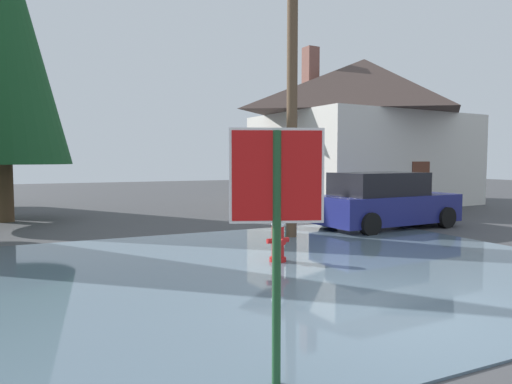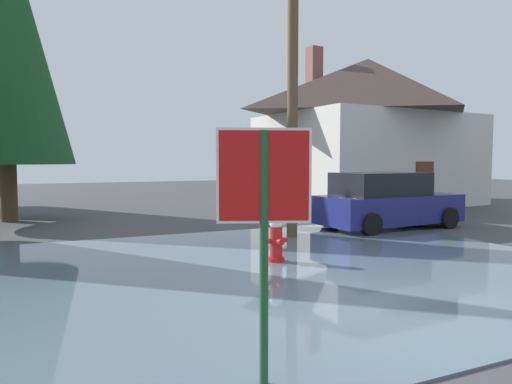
{
  "view_description": "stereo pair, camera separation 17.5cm",
  "coord_description": "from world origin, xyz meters",
  "px_view_note": "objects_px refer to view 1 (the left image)",
  "views": [
    {
      "loc": [
        -4.33,
        -4.45,
        2.05
      ],
      "look_at": [
        0.46,
        5.77,
        1.27
      ],
      "focal_mm": 32.3,
      "sensor_mm": 36.0,
      "label": 1
    },
    {
      "loc": [
        -4.17,
        -4.52,
        2.05
      ],
      "look_at": [
        0.46,
        5.77,
        1.27
      ],
      "focal_mm": 32.3,
      "sensor_mm": 36.0,
      "label": 2
    }
  ],
  "objects_px": {
    "house": "(363,129)",
    "parked_car": "(385,202)",
    "utility_pole": "(292,48)",
    "stop_sign_near": "(277,203)",
    "fire_hydrant": "(278,240)",
    "stop_sign_far": "(286,175)"
  },
  "relations": [
    {
      "from": "utility_pole",
      "to": "stop_sign_near",
      "type": "bearing_deg",
      "value": -120.48
    },
    {
      "from": "stop_sign_near",
      "to": "fire_hydrant",
      "type": "distance_m",
      "value": 5.21
    },
    {
      "from": "utility_pole",
      "to": "house",
      "type": "height_order",
      "value": "utility_pole"
    },
    {
      "from": "utility_pole",
      "to": "house",
      "type": "distance_m",
      "value": 10.83
    },
    {
      "from": "stop_sign_near",
      "to": "utility_pole",
      "type": "bearing_deg",
      "value": 59.52
    },
    {
      "from": "fire_hydrant",
      "to": "parked_car",
      "type": "xyz_separation_m",
      "value": [
        5.17,
        2.87,
        0.34
      ]
    },
    {
      "from": "stop_sign_near",
      "to": "stop_sign_far",
      "type": "height_order",
      "value": "stop_sign_near"
    },
    {
      "from": "house",
      "to": "parked_car",
      "type": "xyz_separation_m",
      "value": [
        -4.53,
        -6.84,
        -2.73
      ]
    },
    {
      "from": "parked_car",
      "to": "stop_sign_far",
      "type": "bearing_deg",
      "value": 102.13
    },
    {
      "from": "fire_hydrant",
      "to": "utility_pole",
      "type": "distance_m",
      "value": 5.41
    },
    {
      "from": "house",
      "to": "parked_car",
      "type": "bearing_deg",
      "value": -123.48
    },
    {
      "from": "stop_sign_near",
      "to": "parked_car",
      "type": "distance_m",
      "value": 10.57
    },
    {
      "from": "parked_car",
      "to": "house",
      "type": "bearing_deg",
      "value": 56.52
    },
    {
      "from": "stop_sign_far",
      "to": "fire_hydrant",
      "type": "bearing_deg",
      "value": -119.86
    },
    {
      "from": "utility_pole",
      "to": "house",
      "type": "relative_size",
      "value": 0.94
    },
    {
      "from": "parked_car",
      "to": "utility_pole",
      "type": "bearing_deg",
      "value": -174.1
    },
    {
      "from": "parked_car",
      "to": "fire_hydrant",
      "type": "bearing_deg",
      "value": -151.01
    },
    {
      "from": "fire_hydrant",
      "to": "parked_car",
      "type": "bearing_deg",
      "value": 28.99
    },
    {
      "from": "fire_hydrant",
      "to": "parked_car",
      "type": "relative_size",
      "value": 0.21
    },
    {
      "from": "utility_pole",
      "to": "parked_car",
      "type": "relative_size",
      "value": 2.08
    },
    {
      "from": "stop_sign_near",
      "to": "house",
      "type": "height_order",
      "value": "house"
    },
    {
      "from": "fire_hydrant",
      "to": "utility_pole",
      "type": "bearing_deg",
      "value": 55.44
    }
  ]
}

